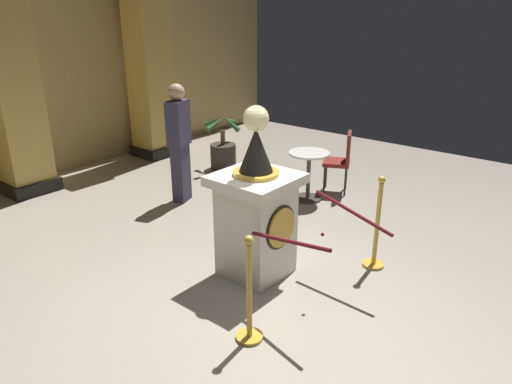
{
  "coord_description": "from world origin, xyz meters",
  "views": [
    {
      "loc": [
        -3.17,
        -2.47,
        2.69
      ],
      "look_at": [
        0.34,
        0.41,
        0.94
      ],
      "focal_mm": 33.25,
      "sensor_mm": 36.0,
      "label": 1
    }
  ],
  "objects_px": {
    "pedestal_clock": "(256,213)",
    "cafe_chair_red": "(342,157)",
    "potted_palm_right": "(223,152)",
    "bystander_guest": "(179,140)",
    "stanchion_near": "(249,305)",
    "stanchion_far": "(376,235)",
    "cafe_table": "(309,170)"
  },
  "relations": [
    {
      "from": "stanchion_near",
      "to": "stanchion_far",
      "type": "height_order",
      "value": "stanchion_far"
    },
    {
      "from": "stanchion_near",
      "to": "cafe_chair_red",
      "type": "xyz_separation_m",
      "value": [
        3.64,
        1.21,
        0.23
      ]
    },
    {
      "from": "stanchion_near",
      "to": "potted_palm_right",
      "type": "xyz_separation_m",
      "value": [
        3.35,
        3.44,
        -0.04
      ]
    },
    {
      "from": "stanchion_near",
      "to": "stanchion_far",
      "type": "relative_size",
      "value": 0.94
    },
    {
      "from": "stanchion_near",
      "to": "bystander_guest",
      "type": "xyz_separation_m",
      "value": [
        1.83,
        2.87,
        0.58
      ]
    },
    {
      "from": "cafe_table",
      "to": "cafe_chair_red",
      "type": "bearing_deg",
      "value": -20.45
    },
    {
      "from": "cafe_table",
      "to": "pedestal_clock",
      "type": "bearing_deg",
      "value": -160.55
    },
    {
      "from": "cafe_chair_red",
      "to": "stanchion_far",
      "type": "bearing_deg",
      "value": -140.61
    },
    {
      "from": "bystander_guest",
      "to": "stanchion_near",
      "type": "bearing_deg",
      "value": -122.55
    },
    {
      "from": "stanchion_far",
      "to": "cafe_chair_red",
      "type": "distance_m",
      "value": 2.33
    },
    {
      "from": "potted_palm_right",
      "to": "bystander_guest",
      "type": "xyz_separation_m",
      "value": [
        -1.52,
        -0.58,
        0.62
      ]
    },
    {
      "from": "stanchion_far",
      "to": "cafe_chair_red",
      "type": "xyz_separation_m",
      "value": [
        1.79,
        1.47,
        0.2
      ]
    },
    {
      "from": "pedestal_clock",
      "to": "potted_palm_right",
      "type": "xyz_separation_m",
      "value": [
        2.45,
        2.78,
        -0.4
      ]
    },
    {
      "from": "potted_palm_right",
      "to": "stanchion_near",
      "type": "bearing_deg",
      "value": -134.23
    },
    {
      "from": "pedestal_clock",
      "to": "stanchion_near",
      "type": "height_order",
      "value": "pedestal_clock"
    },
    {
      "from": "stanchion_near",
      "to": "potted_palm_right",
      "type": "height_order",
      "value": "stanchion_near"
    },
    {
      "from": "bystander_guest",
      "to": "potted_palm_right",
      "type": "bearing_deg",
      "value": 20.76
    },
    {
      "from": "pedestal_clock",
      "to": "cafe_table",
      "type": "height_order",
      "value": "pedestal_clock"
    },
    {
      "from": "stanchion_near",
      "to": "stanchion_far",
      "type": "xyz_separation_m",
      "value": [
        1.85,
        -0.26,
        0.03
      ]
    },
    {
      "from": "potted_palm_right",
      "to": "bystander_guest",
      "type": "bearing_deg",
      "value": -159.24
    },
    {
      "from": "pedestal_clock",
      "to": "cafe_table",
      "type": "xyz_separation_m",
      "value": [
        2.16,
        0.76,
        -0.24
      ]
    },
    {
      "from": "stanchion_near",
      "to": "potted_palm_right",
      "type": "relative_size",
      "value": 1.01
    },
    {
      "from": "cafe_table",
      "to": "potted_palm_right",
      "type": "bearing_deg",
      "value": 81.75
    },
    {
      "from": "pedestal_clock",
      "to": "bystander_guest",
      "type": "height_order",
      "value": "pedestal_clock"
    },
    {
      "from": "potted_palm_right",
      "to": "bystander_guest",
      "type": "relative_size",
      "value": 0.57
    },
    {
      "from": "stanchion_far",
      "to": "cafe_table",
      "type": "distance_m",
      "value": 2.08
    },
    {
      "from": "stanchion_far",
      "to": "potted_palm_right",
      "type": "bearing_deg",
      "value": 67.96
    },
    {
      "from": "pedestal_clock",
      "to": "cafe_chair_red",
      "type": "distance_m",
      "value": 2.8
    },
    {
      "from": "stanchion_near",
      "to": "cafe_chair_red",
      "type": "distance_m",
      "value": 3.85
    },
    {
      "from": "stanchion_near",
      "to": "cafe_chair_red",
      "type": "bearing_deg",
      "value": 18.34
    },
    {
      "from": "pedestal_clock",
      "to": "cafe_chair_red",
      "type": "xyz_separation_m",
      "value": [
        2.74,
        0.54,
        -0.14
      ]
    },
    {
      "from": "bystander_guest",
      "to": "cafe_chair_red",
      "type": "height_order",
      "value": "bystander_guest"
    }
  ]
}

